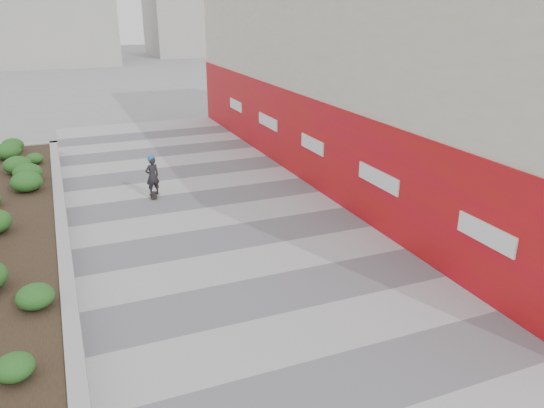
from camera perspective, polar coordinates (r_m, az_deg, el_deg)
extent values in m
plane|color=gray|center=(10.34, 4.29, -14.25)|extent=(160.00, 160.00, 0.00)
cube|color=#A8A8AD|center=(12.69, -1.78, -7.06)|extent=(8.00, 36.00, 0.01)
cube|color=beige|center=(19.89, 11.41, 14.80)|extent=(6.00, 24.00, 8.00)
cube|color=#B5170D|center=(18.85, 3.21, 7.14)|extent=(0.12, 24.00, 3.00)
cube|color=#9E9EA0|center=(24.10, -25.57, 5.14)|extent=(3.00, 0.30, 0.55)
cube|color=#9E9EA0|center=(15.59, -21.66, -2.04)|extent=(0.30, 18.00, 0.55)
cube|color=#2D2116|center=(15.67, -26.55, -2.78)|extent=(2.40, 17.40, 0.50)
cylinder|color=#595654|center=(12.85, 0.32, -6.67)|extent=(0.44, 0.44, 0.01)
cube|color=black|center=(17.75, -12.58, 0.95)|extent=(0.33, 0.74, 0.02)
imported|color=black|center=(17.55, -12.74, 2.95)|extent=(0.53, 0.43, 1.28)
sphere|color=blue|center=(17.38, -12.90, 4.83)|extent=(0.23, 0.23, 0.23)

